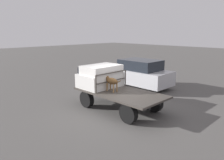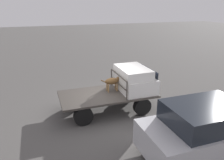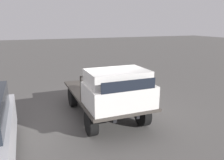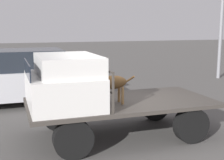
# 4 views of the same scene
# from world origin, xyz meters

# --- Properties ---
(ground_plane) EXTENTS (80.00, 80.00, 0.00)m
(ground_plane) POSITION_xyz_m (0.00, 0.00, 0.00)
(ground_plane) COLOR #514F4C
(flatbed_truck) EXTENTS (4.04, 2.01, 0.81)m
(flatbed_truck) POSITION_xyz_m (0.00, 0.00, 0.60)
(flatbed_truck) COLOR black
(flatbed_truck) RESTS_ON ground
(truck_cab) EXTENTS (1.40, 1.89, 1.04)m
(truck_cab) POSITION_xyz_m (1.24, 0.00, 1.30)
(truck_cab) COLOR silver
(truck_cab) RESTS_ON flatbed_truck
(truck_headboard) EXTENTS (0.04, 1.89, 0.79)m
(truck_headboard) POSITION_xyz_m (0.50, 0.00, 1.34)
(truck_headboard) COLOR #3D3833
(truck_headboard) RESTS_ON flatbed_truck
(dog) EXTENTS (1.01, 0.29, 0.72)m
(dog) POSITION_xyz_m (0.34, 0.20, 1.26)
(dog) COLOR #9E7547
(dog) RESTS_ON flatbed_truck
(parked_sedan) EXTENTS (4.23, 1.87, 1.70)m
(parked_sedan) POSITION_xyz_m (1.98, -3.77, 0.85)
(parked_sedan) COLOR black
(parked_sedan) RESTS_ON ground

